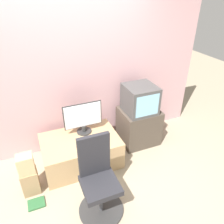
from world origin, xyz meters
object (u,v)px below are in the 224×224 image
(main_monitor, at_px, (83,118))
(office_chair, at_px, (99,184))
(book, at_px, (36,204))
(crt_tv, at_px, (140,99))
(mouse, at_px, (105,139))
(keyboard, at_px, (89,142))
(cardboard_box_lower, at_px, (30,181))

(main_monitor, bearing_deg, office_chair, -96.92)
(office_chair, distance_m, book, 0.90)
(crt_tv, bearing_deg, mouse, -159.03)
(office_chair, bearing_deg, mouse, 63.84)
(main_monitor, xyz_separation_m, keyboard, (-0.01, -0.29, -0.25))
(keyboard, bearing_deg, main_monitor, 88.03)
(main_monitor, distance_m, keyboard, 0.38)
(office_chair, bearing_deg, cardboard_box_lower, 142.77)
(keyboard, height_order, crt_tv, crt_tv)
(main_monitor, distance_m, book, 1.29)
(keyboard, xyz_separation_m, crt_tv, (0.94, 0.25, 0.39))
(main_monitor, height_order, keyboard, main_monitor)
(cardboard_box_lower, bearing_deg, book, -84.22)
(main_monitor, distance_m, office_chair, 1.06)
(office_chair, relative_size, cardboard_box_lower, 2.86)
(mouse, height_order, office_chair, office_chair)
(keyboard, bearing_deg, book, -155.10)
(book, bearing_deg, crt_tv, 19.79)
(mouse, bearing_deg, cardboard_box_lower, -173.04)
(mouse, relative_size, crt_tv, 0.12)
(crt_tv, bearing_deg, book, -160.21)
(mouse, relative_size, book, 0.28)
(mouse, bearing_deg, main_monitor, 126.26)
(book, bearing_deg, cardboard_box_lower, 95.78)
(mouse, distance_m, crt_tv, 0.84)
(cardboard_box_lower, relative_size, book, 1.73)
(cardboard_box_lower, bearing_deg, keyboard, 10.11)
(office_chair, relative_size, book, 4.94)
(crt_tv, height_order, book, crt_tv)
(mouse, xyz_separation_m, crt_tv, (0.70, 0.27, 0.38))
(main_monitor, bearing_deg, book, -141.56)
(main_monitor, height_order, cardboard_box_lower, main_monitor)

